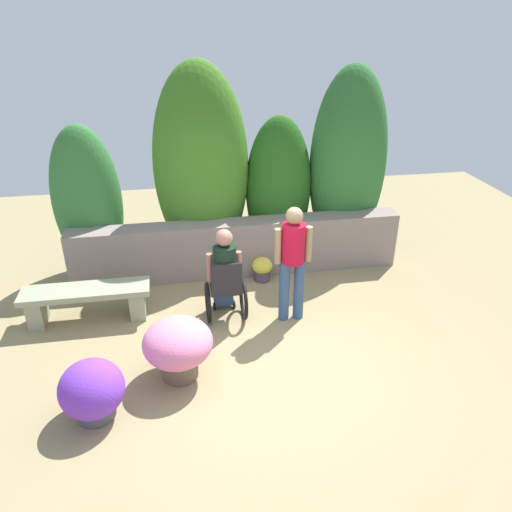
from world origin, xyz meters
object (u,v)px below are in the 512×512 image
(stone_bench, at_px, (87,299))
(person_standing_companion, at_px, (293,257))
(flower_pot_purple_near, at_px, (262,268))
(flower_pot_red_accent, at_px, (178,346))
(person_in_wheelchair, at_px, (225,277))
(flower_pot_terracotta_by_wall, at_px, (92,391))

(stone_bench, bearing_deg, person_standing_companion, -15.12)
(flower_pot_purple_near, xyz_separation_m, flower_pot_red_accent, (-1.33, -2.02, 0.21))
(flower_pot_purple_near, relative_size, flower_pot_red_accent, 0.48)
(flower_pot_red_accent, bearing_deg, person_in_wheelchair, 59.07)
(person_in_wheelchair, relative_size, flower_pot_red_accent, 1.69)
(person_standing_companion, bearing_deg, flower_pot_purple_near, 113.64)
(flower_pot_red_accent, bearing_deg, person_standing_companion, 31.42)
(person_standing_companion, bearing_deg, stone_bench, -175.56)
(person_standing_companion, distance_m, flower_pot_purple_near, 1.32)
(person_in_wheelchair, height_order, flower_pot_purple_near, person_in_wheelchair)
(stone_bench, distance_m, person_in_wheelchair, 1.88)
(person_in_wheelchair, xyz_separation_m, flower_pot_terracotta_by_wall, (-1.54, -1.57, -0.31))
(stone_bench, relative_size, person_in_wheelchair, 1.25)
(stone_bench, bearing_deg, flower_pot_purple_near, 8.64)
(stone_bench, xyz_separation_m, flower_pot_red_accent, (1.17, -1.36, 0.10))
(person_standing_companion, bearing_deg, flower_pot_terracotta_by_wall, -136.21)
(flower_pot_terracotta_by_wall, distance_m, flower_pot_red_accent, 1.01)
(stone_bench, distance_m, flower_pot_red_accent, 1.80)
(person_in_wheelchair, relative_size, flower_pot_purple_near, 3.49)
(person_in_wheelchair, bearing_deg, stone_bench, 165.45)
(person_standing_companion, relative_size, flower_pot_red_accent, 2.05)
(stone_bench, height_order, flower_pot_red_accent, flower_pot_red_accent)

